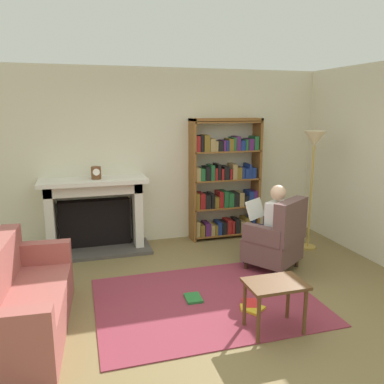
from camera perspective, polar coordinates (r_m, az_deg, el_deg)
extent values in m
plane|color=olive|center=(4.26, 3.42, -17.43)|extent=(14.00, 14.00, 0.00)
cube|color=beige|center=(6.21, -4.43, 5.19)|extent=(5.60, 0.10, 2.70)
cube|color=beige|center=(6.19, 23.20, 4.22)|extent=(0.10, 5.20, 2.70)
cube|color=maroon|center=(4.51, 2.09, -15.57)|extent=(2.40, 1.80, 0.01)
cube|color=#4C4742|center=(6.03, -13.65, -8.33)|extent=(1.57, 0.64, 0.05)
cube|color=black|center=(6.12, -13.94, -4.33)|extent=(1.05, 0.20, 0.70)
cube|color=silver|center=(5.99, -19.92, -3.88)|extent=(0.12, 0.44, 1.04)
cube|color=silver|center=(6.03, -8.01, -3.15)|extent=(0.12, 0.44, 1.04)
cube|color=silver|center=(5.87, -14.16, 0.62)|extent=(1.37, 0.44, 0.16)
cube|color=silver|center=(5.79, -14.19, 1.57)|extent=(1.53, 0.56, 0.06)
cylinder|color=brown|center=(5.75, -13.81, 2.73)|extent=(0.14, 0.14, 0.18)
cylinder|color=white|center=(5.69, -13.79, 2.84)|extent=(0.10, 0.01, 0.10)
cube|color=brown|center=(6.17, 0.06, 1.63)|extent=(0.04, 0.32, 1.94)
cube|color=brown|center=(6.56, 9.34, 2.10)|extent=(0.04, 0.32, 1.94)
cube|color=brown|center=(6.25, 5.00, 10.50)|extent=(1.14, 0.32, 0.04)
cube|color=brown|center=(6.57, 4.70, -5.97)|extent=(1.10, 0.32, 0.02)
cube|color=#997F4C|center=(6.37, 0.62, -5.26)|extent=(0.06, 0.26, 0.24)
cube|color=brown|center=(6.40, 1.28, -5.46)|extent=(0.07, 0.26, 0.18)
cube|color=#4C1E59|center=(6.42, 2.05, -5.29)|extent=(0.09, 0.26, 0.21)
cube|color=#997F4C|center=(6.45, 2.77, -5.37)|extent=(0.07, 0.26, 0.17)
cube|color=brown|center=(6.47, 3.28, -5.34)|extent=(0.04, 0.26, 0.17)
cube|color=navy|center=(6.49, 3.76, -5.12)|extent=(0.07, 0.26, 0.21)
cube|color=black|center=(6.52, 4.45, -5.10)|extent=(0.08, 0.26, 0.20)
cube|color=maroon|center=(6.54, 5.12, -4.91)|extent=(0.07, 0.26, 0.23)
cube|color=maroon|center=(6.57, 5.69, -4.93)|extent=(0.05, 0.26, 0.21)
cube|color=black|center=(6.59, 6.32, -4.78)|extent=(0.09, 0.26, 0.23)
cube|color=#997F4C|center=(6.63, 7.04, -4.86)|extent=(0.07, 0.26, 0.19)
cube|color=brown|center=(6.66, 7.66, -4.61)|extent=(0.08, 0.26, 0.24)
cube|color=brown|center=(6.70, 8.24, -4.87)|extent=(0.05, 0.26, 0.16)
cube|color=navy|center=(6.70, 8.61, -4.44)|extent=(0.04, 0.26, 0.26)
cube|color=brown|center=(6.44, 4.77, -2.11)|extent=(1.10, 0.32, 0.02)
cube|color=brown|center=(6.24, 0.59, -1.22)|extent=(0.06, 0.26, 0.25)
cube|color=maroon|center=(6.27, 1.27, -1.21)|extent=(0.08, 0.26, 0.25)
cube|color=black|center=(6.30, 2.04, -1.25)|extent=(0.09, 0.26, 0.22)
cube|color=black|center=(6.32, 2.76, -1.17)|extent=(0.06, 0.26, 0.23)
cube|color=brown|center=(6.35, 3.33, -1.36)|extent=(0.07, 0.26, 0.18)
cube|color=maroon|center=(6.37, 3.97, -0.98)|extent=(0.07, 0.26, 0.25)
cube|color=#1E592D|center=(6.39, 4.66, -0.93)|extent=(0.07, 0.26, 0.26)
cube|color=#1E592D|center=(6.43, 5.41, -1.02)|extent=(0.09, 0.26, 0.22)
cube|color=black|center=(6.46, 6.18, -0.96)|extent=(0.09, 0.26, 0.22)
cube|color=#997F4C|center=(6.50, 6.89, -0.92)|extent=(0.08, 0.26, 0.22)
cube|color=black|center=(6.54, 7.55, -1.11)|extent=(0.07, 0.26, 0.17)
cube|color=navy|center=(6.57, 8.27, -0.77)|extent=(0.09, 0.26, 0.23)
cube|color=#4C1E59|center=(6.60, 8.93, -0.72)|extent=(0.07, 0.26, 0.23)
cube|color=brown|center=(6.35, 4.84, 1.88)|extent=(1.10, 0.32, 0.02)
cube|color=#997F4C|center=(6.16, 0.65, 2.70)|extent=(0.07, 0.26, 0.21)
cube|color=#1E592D|center=(6.18, 1.29, 2.65)|extent=(0.07, 0.26, 0.19)
cube|color=black|center=(6.21, 2.05, 2.78)|extent=(0.08, 0.26, 0.21)
cube|color=#1E592D|center=(6.23, 2.72, 2.93)|extent=(0.06, 0.26, 0.24)
cube|color=maroon|center=(6.25, 3.23, 2.74)|extent=(0.04, 0.26, 0.19)
cube|color=black|center=(6.26, 3.66, 3.03)|extent=(0.05, 0.26, 0.25)
cube|color=maroon|center=(6.29, 4.14, 2.71)|extent=(0.04, 0.26, 0.17)
cube|color=black|center=(6.31, 4.74, 2.88)|extent=(0.09, 0.26, 0.21)
cube|color=maroon|center=(6.34, 5.35, 2.73)|extent=(0.04, 0.26, 0.17)
cube|color=#997F4C|center=(6.36, 5.92, 3.09)|extent=(0.08, 0.26, 0.24)
cube|color=brown|center=(6.39, 6.58, 2.88)|extent=(0.08, 0.26, 0.19)
cube|color=navy|center=(6.42, 7.11, 2.88)|extent=(0.04, 0.26, 0.18)
cube|color=navy|center=(6.45, 7.63, 2.82)|extent=(0.07, 0.26, 0.16)
cube|color=navy|center=(6.46, 8.09, 3.13)|extent=(0.04, 0.26, 0.23)
cube|color=navy|center=(6.50, 8.60, 2.88)|extent=(0.08, 0.26, 0.17)
cube|color=brown|center=(6.28, 4.92, 5.97)|extent=(1.10, 0.32, 0.02)
cube|color=maroon|center=(6.10, 0.64, 7.08)|extent=(0.06, 0.26, 0.24)
cube|color=black|center=(6.12, 1.19, 7.12)|extent=(0.04, 0.26, 0.25)
cube|color=brown|center=(6.14, 1.89, 7.16)|extent=(0.09, 0.26, 0.25)
cube|color=#997F4C|center=(6.17, 2.73, 6.92)|extent=(0.09, 0.26, 0.20)
cube|color=#997F4C|center=(6.20, 3.30, 6.75)|extent=(0.04, 0.26, 0.16)
cube|color=black|center=(6.22, 3.87, 6.77)|extent=(0.07, 0.26, 0.16)
cube|color=#4C1E59|center=(6.24, 4.44, 6.81)|extent=(0.04, 0.26, 0.17)
cube|color=navy|center=(6.26, 4.84, 6.81)|extent=(0.04, 0.26, 0.16)
cube|color=brown|center=(6.28, 5.39, 6.94)|extent=(0.08, 0.26, 0.19)
cube|color=#1E592D|center=(6.30, 5.91, 7.02)|extent=(0.04, 0.26, 0.21)
cube|color=#4C1E59|center=(6.32, 6.40, 7.11)|extent=(0.07, 0.26, 0.22)
cube|color=navy|center=(6.36, 7.06, 6.82)|extent=(0.08, 0.26, 0.16)
cube|color=#1E592D|center=(6.38, 7.61, 6.89)|extent=(0.04, 0.26, 0.17)
cube|color=#4C1E59|center=(6.41, 8.24, 6.93)|extent=(0.09, 0.26, 0.18)
cube|color=#1E592D|center=(6.45, 8.98, 7.11)|extent=(0.07, 0.26, 0.22)
cube|color=brown|center=(6.25, 5.00, 10.13)|extent=(1.10, 0.32, 0.02)
cylinder|color=#331E14|center=(5.74, 10.61, -8.89)|extent=(0.05, 0.05, 0.12)
cylinder|color=#331E14|center=(5.33, 7.87, -10.49)|extent=(0.05, 0.05, 0.12)
cylinder|color=#331E14|center=(5.54, 15.00, -9.88)|extent=(0.05, 0.05, 0.12)
cylinder|color=#331E14|center=(5.11, 12.53, -11.67)|extent=(0.05, 0.05, 0.12)
cube|color=brown|center=(5.35, 11.60, -8.12)|extent=(0.87, 0.86, 0.30)
cube|color=brown|center=(5.12, 14.18, -4.17)|extent=(0.62, 0.49, 0.55)
cube|color=brown|center=(5.49, 13.06, -4.77)|extent=(0.40, 0.52, 0.22)
cube|color=brown|center=(5.04, 10.27, -6.21)|extent=(0.40, 0.52, 0.22)
cube|color=silver|center=(5.20, 12.28, -4.09)|extent=(0.38, 0.34, 0.50)
sphere|color=#D8AD8C|center=(5.11, 12.47, -0.11)|extent=(0.20, 0.20, 0.20)
cube|color=#191E3F|center=(5.42, 10.70, -5.58)|extent=(0.32, 0.40, 0.12)
cube|color=#191E3F|center=(5.28, 9.85, -6.00)|extent=(0.32, 0.40, 0.12)
cylinder|color=#191E3F|center=(5.59, 8.88, -7.76)|extent=(0.10, 0.10, 0.42)
cylinder|color=#191E3F|center=(5.46, 8.00, -8.22)|extent=(0.10, 0.10, 0.42)
cube|color=white|center=(5.33, 9.18, -2.46)|extent=(0.36, 0.29, 0.25)
cube|color=#A4554E|center=(4.16, -22.85, -16.06)|extent=(0.82, 1.75, 0.40)
cube|color=#A4554E|center=(3.35, -25.73, -17.32)|extent=(0.71, 0.21, 0.24)
cube|color=#A4554E|center=(4.73, -21.53, -8.26)|extent=(0.71, 0.21, 0.24)
cube|color=brown|center=(3.85, 12.05, -12.96)|extent=(0.56, 0.39, 0.03)
cylinder|color=brown|center=(3.75, 9.68, -17.92)|extent=(0.04, 0.04, 0.47)
cylinder|color=brown|center=(3.96, 16.15, -16.50)|extent=(0.04, 0.04, 0.47)
cylinder|color=brown|center=(3.99, 7.67, -15.86)|extent=(0.04, 0.04, 0.47)
cylinder|color=brown|center=(4.19, 13.83, -14.69)|extent=(0.04, 0.04, 0.47)
cube|color=gold|center=(4.36, 9.13, -16.49)|extent=(0.26, 0.24, 0.03)
cube|color=#267233|center=(4.52, 0.18, -15.21)|extent=(0.18, 0.24, 0.03)
cube|color=gold|center=(4.37, 8.39, -16.38)|extent=(0.23, 0.20, 0.02)
cube|color=red|center=(4.44, 8.43, -15.83)|extent=(0.22, 0.25, 0.03)
cylinder|color=#B7933F|center=(6.30, 16.48, -7.68)|extent=(0.24, 0.24, 0.03)
cylinder|color=#B7933F|center=(6.09, 16.93, -0.72)|extent=(0.03, 0.03, 1.54)
cone|color=beige|center=(5.96, 17.44, 7.45)|extent=(0.32, 0.32, 0.22)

